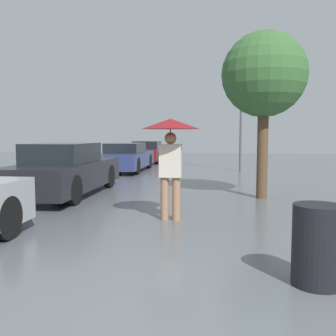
{
  "coord_description": "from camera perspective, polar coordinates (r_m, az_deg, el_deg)",
  "views": [
    {
      "loc": [
        0.54,
        -2.81,
        1.55
      ],
      "look_at": [
        -0.27,
        3.87,
        0.96
      ],
      "focal_mm": 40.0,
      "sensor_mm": 36.0,
      "label": 1
    }
  ],
  "objects": [
    {
      "name": "ground_plane",
      "position": [
        3.25,
        -3.81,
        -23.4
      ],
      "size": [
        60.0,
        60.0,
        0.0
      ],
      "primitive_type": "plane",
      "color": "#565B60"
    },
    {
      "name": "pedestrian",
      "position": [
        6.72,
        0.38,
        4.33
      ],
      "size": [
        1.05,
        1.05,
        1.84
      ],
      "color": "#9E7051",
      "rests_on": "ground_plane"
    },
    {
      "name": "parked_car_second",
      "position": [
        10.05,
        -15.29,
        -0.39
      ],
      "size": [
        1.64,
        4.57,
        1.35
      ],
      "color": "black",
      "rests_on": "ground_plane"
    },
    {
      "name": "parked_car_third",
      "position": [
        16.26,
        -6.37,
        1.59
      ],
      "size": [
        1.66,
        4.55,
        1.21
      ],
      "color": "navy",
      "rests_on": "ground_plane"
    },
    {
      "name": "parked_car_farthest",
      "position": [
        21.35,
        -3.13,
        2.41
      ],
      "size": [
        1.64,
        3.85,
        1.22
      ],
      "color": "maroon",
      "rests_on": "ground_plane"
    },
    {
      "name": "tree",
      "position": [
        9.52,
        14.43,
        13.45
      ],
      "size": [
        2.04,
        2.04,
        4.02
      ],
      "color": "brown",
      "rests_on": "ground_plane"
    },
    {
      "name": "street_lamp",
      "position": [
        16.32,
        11.11,
        10.42
      ],
      "size": [
        0.33,
        0.33,
        4.53
      ],
      "color": "#515456",
      "rests_on": "ground_plane"
    },
    {
      "name": "trash_bin",
      "position": [
        4.21,
        21.84,
        -10.85
      ],
      "size": [
        0.51,
        0.51,
        0.84
      ],
      "color": "black",
      "rests_on": "ground_plane"
    }
  ]
}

